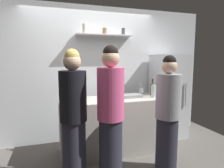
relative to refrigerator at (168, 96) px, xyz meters
The scene contains 12 objects.
back_wall_assembly 1.64m from the refrigerator, 165.28° to the left, with size 4.80×0.32×2.60m.
refrigerator is the anchor object (origin of this frame).
counter 1.41m from the refrigerator, 165.99° to the right, with size 1.73×0.66×0.93m, color #B7B2A8.
baking_pan 1.01m from the refrigerator, 162.42° to the right, with size 0.34×0.24×0.05m, color gray.
utensil_holder 0.68m from the refrigerator, behind, with size 0.10×0.10×0.21m.
wine_bottle_amber_glass 0.60m from the refrigerator, 154.21° to the right, with size 0.08×0.08×0.31m.
wine_bottle_dark_glass 1.85m from the refrigerator, behind, with size 0.07×0.07×0.33m.
wine_bottle_pale_glass 2.04m from the refrigerator, behind, with size 0.07×0.07×0.34m.
water_bottle_plastic 0.74m from the refrigerator, 145.14° to the right, with size 0.08×0.08×0.25m.
person_grey_hoodie 1.33m from the refrigerator, 124.18° to the right, with size 0.34×0.34×1.64m.
person_pink_top 1.91m from the refrigerator, 145.34° to the right, with size 0.34×0.34×1.75m.
person_blonde 2.23m from the refrigerator, 154.96° to the right, with size 0.34×0.34×1.71m.
Camera 1 is at (-0.74, -2.49, 1.57)m, focal length 30.76 mm.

